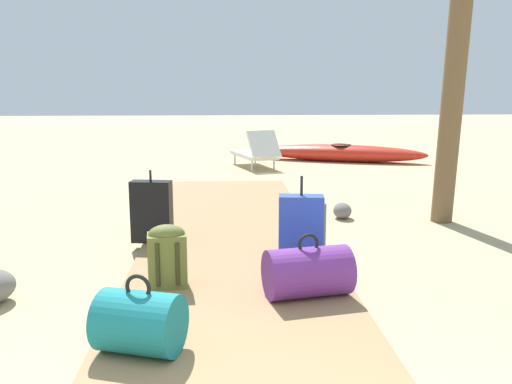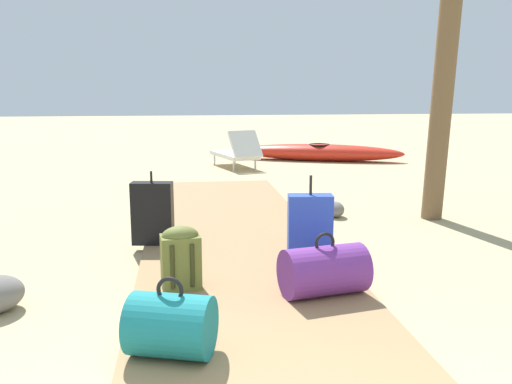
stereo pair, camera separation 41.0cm
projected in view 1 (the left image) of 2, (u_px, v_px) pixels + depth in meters
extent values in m
plane|color=tan|center=(235.00, 279.00, 4.74)|extent=(60.00, 60.00, 0.00)
cube|color=#9E7A51|center=(233.00, 249.00, 5.50)|extent=(1.85, 7.79, 0.08)
cylinder|color=#6B2D84|center=(308.00, 272.00, 4.10)|extent=(0.70, 0.50, 0.38)
torus|color=black|center=(308.00, 244.00, 4.06)|extent=(0.17, 0.06, 0.16)
cube|color=slate|center=(309.00, 223.00, 5.48)|extent=(0.33, 0.27, 0.44)
ellipsoid|color=slate|center=(309.00, 202.00, 5.44)|extent=(0.31, 0.26, 0.16)
cylinder|color=#3A3A3D|center=(302.00, 226.00, 5.36)|extent=(0.04, 0.04, 0.35)
cylinder|color=#3A3A3D|center=(318.00, 226.00, 5.36)|extent=(0.04, 0.04, 0.35)
cube|color=olive|center=(167.00, 260.00, 4.32)|extent=(0.33, 0.25, 0.43)
ellipsoid|color=olive|center=(167.00, 234.00, 4.28)|extent=(0.31, 0.24, 0.15)
cylinder|color=#333516|center=(158.00, 265.00, 4.20)|extent=(0.04, 0.04, 0.34)
cylinder|color=#333516|center=(177.00, 264.00, 4.22)|extent=(0.04, 0.04, 0.34)
cube|color=#2847B7|center=(301.00, 233.00, 4.70)|extent=(0.40, 0.23, 0.66)
cylinder|color=black|center=(302.00, 186.00, 4.63)|extent=(0.02, 0.02, 0.17)
cylinder|color=#197A7F|center=(140.00, 322.00, 3.23)|extent=(0.58, 0.51, 0.38)
torus|color=black|center=(138.00, 288.00, 3.18)|extent=(0.16, 0.07, 0.16)
cube|color=black|center=(152.00, 212.00, 5.56)|extent=(0.43, 0.23, 0.64)
cylinder|color=black|center=(150.00, 176.00, 5.49)|extent=(0.02, 0.02, 0.11)
cylinder|color=brown|center=(458.00, 40.00, 6.27)|extent=(0.26, 0.54, 4.39)
cube|color=white|center=(254.00, 155.00, 11.51)|extent=(0.98, 1.51, 0.08)
cube|color=white|center=(264.00, 144.00, 10.91)|extent=(0.71, 0.61, 0.53)
cylinder|color=silver|center=(235.00, 159.00, 11.97)|extent=(0.04, 0.04, 0.22)
cylinder|color=silver|center=(255.00, 158.00, 12.13)|extent=(0.04, 0.04, 0.22)
cylinder|color=silver|center=(252.00, 166.00, 10.94)|extent=(0.04, 0.04, 0.22)
cylinder|color=silver|center=(274.00, 165.00, 11.10)|extent=(0.04, 0.04, 0.22)
ellipsoid|color=red|center=(341.00, 153.00, 12.42)|extent=(3.86, 1.94, 0.38)
torus|color=black|center=(341.00, 145.00, 12.39)|extent=(0.63, 0.63, 0.05)
ellipsoid|color=slate|center=(342.00, 211.00, 6.95)|extent=(0.26, 0.33, 0.20)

